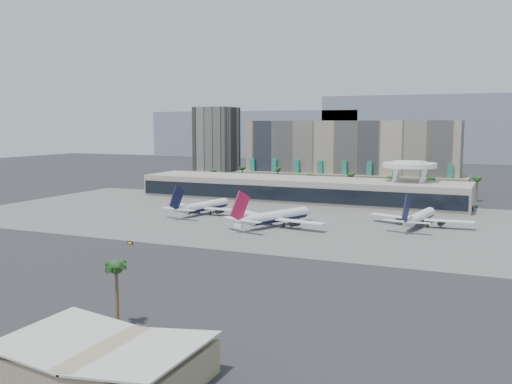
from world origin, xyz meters
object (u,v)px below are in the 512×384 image
at_px(airliner_right, 419,217).
at_px(service_vehicle_a, 183,212).
at_px(service_vehicle_b, 238,226).
at_px(airliner_centre, 276,216).
at_px(taxiway_sign, 130,243).
at_px(airliner_left, 204,206).

distance_m(airliner_right, service_vehicle_a, 100.58).
relative_size(airliner_right, service_vehicle_b, 13.28).
xyz_separation_m(airliner_centre, service_vehicle_a, (-48.15, 10.43, -2.79)).
height_order(service_vehicle_a, taxiway_sign, service_vehicle_a).
bearing_deg(airliner_left, service_vehicle_a, -136.77).
bearing_deg(service_vehicle_b, taxiway_sign, -113.17).
bearing_deg(airliner_centre, airliner_left, -178.76).
bearing_deg(service_vehicle_a, airliner_centre, -36.70).
bearing_deg(service_vehicle_a, taxiway_sign, -99.98).
distance_m(airliner_left, service_vehicle_b, 37.44).
bearing_deg(service_vehicle_a, airliner_right, -17.66).
bearing_deg(airliner_left, airliner_centre, -10.28).
xyz_separation_m(airliner_left, taxiway_sign, (8.30, -65.90, -3.15)).
relative_size(airliner_left, airliner_right, 0.99).
bearing_deg(taxiway_sign, airliner_left, 106.74).
bearing_deg(taxiway_sign, airliner_right, 50.54).
distance_m(airliner_left, service_vehicle_a, 9.26).
relative_size(service_vehicle_b, taxiway_sign, 1.40).
bearing_deg(airliner_right, airliner_centre, -148.72).
height_order(airliner_right, service_vehicle_a, airliner_right).
relative_size(airliner_right, service_vehicle_a, 8.71).
relative_size(airliner_left, taxiway_sign, 18.34).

